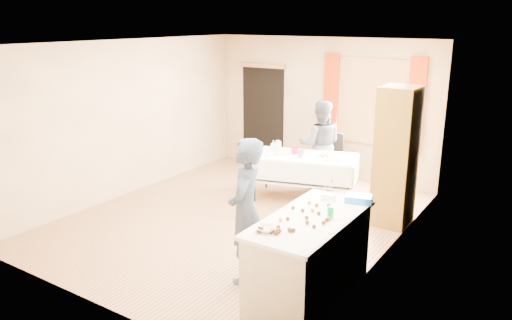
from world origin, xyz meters
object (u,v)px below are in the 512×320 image
Objects in this scene: cabinet at (396,157)px; woman at (320,145)px; chair at (329,168)px; counter at (309,257)px; girl at (246,211)px; party_table at (305,173)px.

cabinet is 1.86m from woman.
cabinet reaches higher than chair.
cabinet reaches higher than counter.
counter is at bearing 76.81° from girl.
girl is (-0.78, -0.08, 0.39)m from counter.
party_table is 2.01× the size of chair.
woman is (-0.06, 0.67, 0.34)m from party_table.
woman is (-0.75, 3.42, -0.06)m from girl.
cabinet is at bearing 124.34° from woman.
party_table is at bearing 118.84° from counter.
party_table is at bearing 175.14° from girl.
cabinet is 1.09× the size of party_table.
girl is at bearing -91.99° from party_table.
cabinet is 1.68m from party_table.
party_table is at bearing 172.58° from cabinet.
cabinet is at bearing -23.55° from party_table.
chair is 3.83m from girl.
girl reaches higher than counter.
woman reaches higher than party_table.
counter reaches higher than party_table.
cabinet reaches higher than party_table.
counter is 0.87m from girl.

